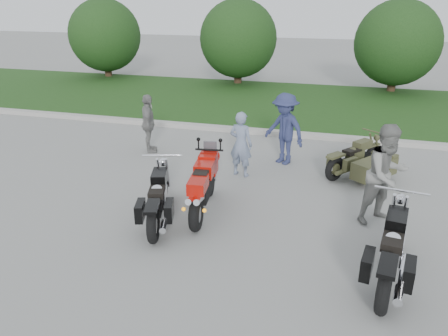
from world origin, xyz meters
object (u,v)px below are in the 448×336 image
(sportbike_red, at_px, (203,185))
(cruiser_sidecar, at_px, (365,164))
(person_grey, at_px, (387,175))
(cruiser_left, at_px, (158,201))
(person_back, at_px, (148,124))
(person_denim, at_px, (285,129))
(cruiser_right, at_px, (391,253))
(person_stripe, at_px, (241,144))

(sportbike_red, xyz_separation_m, cruiser_sidecar, (3.12, 2.70, -0.24))
(sportbike_red, height_order, person_grey, person_grey)
(sportbike_red, xyz_separation_m, cruiser_left, (-0.69, -0.61, -0.15))
(cruiser_sidecar, xyz_separation_m, person_back, (-5.73, 0.41, 0.44))
(cruiser_left, height_order, person_denim, person_denim)
(cruiser_right, relative_size, person_denim, 1.34)
(sportbike_red, xyz_separation_m, cruiser_right, (3.43, -1.37, -0.12))
(person_denim, bearing_deg, person_stripe, -96.54)
(person_grey, bearing_deg, person_back, 118.13)
(sportbike_red, relative_size, person_grey, 1.13)
(person_stripe, bearing_deg, person_grey, 166.74)
(person_stripe, xyz_separation_m, person_grey, (3.17, -1.51, 0.18))
(sportbike_red, relative_size, cruiser_sidecar, 1.14)
(person_stripe, distance_m, person_denim, 1.42)
(cruiser_left, bearing_deg, cruiser_right, -27.34)
(person_back, bearing_deg, cruiser_left, -178.52)
(cruiser_left, height_order, cruiser_sidecar, cruiser_left)
(sportbike_red, relative_size, cruiser_left, 0.97)
(person_stripe, bearing_deg, person_back, -6.53)
(person_denim, bearing_deg, person_back, -146.42)
(cruiser_right, distance_m, person_denim, 5.18)
(cruiser_right, bearing_deg, cruiser_sidecar, 103.24)
(cruiser_left, relative_size, person_grey, 1.16)
(cruiser_sidecar, relative_size, person_denim, 1.04)
(person_stripe, bearing_deg, cruiser_right, 144.56)
(cruiser_right, relative_size, person_grey, 1.27)
(sportbike_red, distance_m, cruiser_sidecar, 4.13)
(sportbike_red, height_order, cruiser_sidecar, sportbike_red)
(person_grey, bearing_deg, cruiser_sidecar, 58.50)
(cruiser_left, bearing_deg, cruiser_sidecar, 24.03)
(sportbike_red, height_order, cruiser_left, sportbike_red)
(sportbike_red, height_order, person_denim, person_denim)
(person_denim, xyz_separation_m, person_back, (-3.71, -0.14, -0.11))
(cruiser_sidecar, height_order, person_stripe, person_stripe)
(person_stripe, xyz_separation_m, person_denim, (0.87, 1.11, 0.13))
(cruiser_left, relative_size, cruiser_right, 0.91)
(cruiser_left, relative_size, person_denim, 1.22)
(person_stripe, height_order, person_back, person_back)
(person_grey, bearing_deg, cruiser_right, -129.00)
(sportbike_red, distance_m, person_back, 4.06)
(sportbike_red, xyz_separation_m, person_grey, (3.41, 0.62, 0.36))
(person_denim, bearing_deg, cruiser_sidecar, 16.13)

